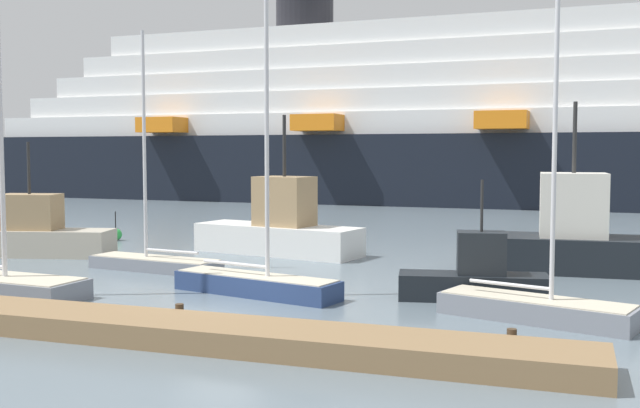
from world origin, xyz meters
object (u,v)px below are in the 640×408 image
(fishing_boat_1, at_px, (36,234))
(fishing_boat_3, at_px, (565,239))
(sailboat_2, at_px, (155,259))
(fishing_boat_0, at_px, (279,228))
(channel_buoy_0, at_px, (116,234))
(sailboat_1, at_px, (536,304))
(cruise_ship, at_px, (511,125))
(fishing_boat_2, at_px, (475,277))
(sailboat_3, at_px, (256,280))

(fishing_boat_1, xyz_separation_m, fishing_boat_3, (24.22, 3.37, 0.30))
(sailboat_2, bearing_deg, fishing_boat_1, -6.51)
(fishing_boat_0, relative_size, channel_buoy_0, 5.36)
(sailboat_1, bearing_deg, cruise_ship, 112.78)
(fishing_boat_2, height_order, channel_buoy_0, fishing_boat_2)
(sailboat_2, xyz_separation_m, fishing_boat_1, (-7.79, 2.00, 0.60))
(fishing_boat_3, height_order, cruise_ship, cruise_ship)
(sailboat_2, height_order, fishing_boat_2, sailboat_2)
(sailboat_2, distance_m, sailboat_3, 7.20)
(fishing_boat_1, bearing_deg, fishing_boat_2, 155.78)
(fishing_boat_0, bearing_deg, sailboat_1, -28.92)
(sailboat_3, bearing_deg, channel_buoy_0, 152.67)
(sailboat_3, height_order, channel_buoy_0, sailboat_3)
(fishing_boat_3, height_order, channel_buoy_0, fishing_boat_3)
(fishing_boat_0, relative_size, fishing_boat_3, 1.03)
(sailboat_2, bearing_deg, channel_buoy_0, -39.90)
(sailboat_1, distance_m, sailboat_3, 9.55)
(fishing_boat_1, height_order, cruise_ship, cruise_ship)
(fishing_boat_0, xyz_separation_m, fishing_boat_2, (10.53, -8.37, -0.48))
(cruise_ship, bearing_deg, fishing_boat_1, -110.80)
(sailboat_2, relative_size, fishing_boat_0, 1.14)
(sailboat_1, height_order, sailboat_2, sailboat_1)
(fishing_boat_0, relative_size, fishing_boat_2, 1.70)
(sailboat_2, distance_m, fishing_boat_3, 17.31)
(fishing_boat_2, bearing_deg, channel_buoy_0, 142.96)
(sailboat_2, height_order, fishing_boat_3, sailboat_2)
(fishing_boat_3, bearing_deg, sailboat_3, -141.86)
(channel_buoy_0, bearing_deg, cruise_ship, 64.18)
(cruise_ship, bearing_deg, fishing_boat_0, -99.13)
(sailboat_2, height_order, cruise_ship, cruise_ship)
(fishing_boat_1, distance_m, fishing_boat_2, 21.79)
(sailboat_3, bearing_deg, sailboat_2, 163.75)
(sailboat_2, bearing_deg, cruise_ship, -95.17)
(sailboat_1, relative_size, sailboat_2, 1.10)
(sailboat_3, relative_size, cruise_ship, 0.09)
(fishing_boat_3, xyz_separation_m, cruise_ship, (-5.51, 41.67, 6.20))
(sailboat_3, relative_size, channel_buoy_0, 6.28)
(fishing_boat_1, bearing_deg, channel_buoy_0, -104.32)
(fishing_boat_0, distance_m, fishing_boat_2, 13.46)
(fishing_boat_3, bearing_deg, sailboat_1, -97.11)
(fishing_boat_2, bearing_deg, cruise_ship, 82.28)
(sailboat_1, relative_size, fishing_boat_3, 1.29)
(sailboat_2, relative_size, fishing_boat_1, 1.36)
(sailboat_1, height_order, sailboat_3, sailboat_1)
(fishing_boat_1, xyz_separation_m, cruise_ship, (18.71, 45.04, 6.50))
(sailboat_1, xyz_separation_m, fishing_boat_2, (-2.11, 2.57, 0.27))
(sailboat_3, height_order, fishing_boat_3, sailboat_3)
(sailboat_2, xyz_separation_m, cruise_ship, (10.92, 47.04, 7.10))
(sailboat_1, distance_m, channel_buoy_0, 26.85)
(fishing_boat_3, xyz_separation_m, channel_buoy_0, (-24.15, 3.15, -1.01))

